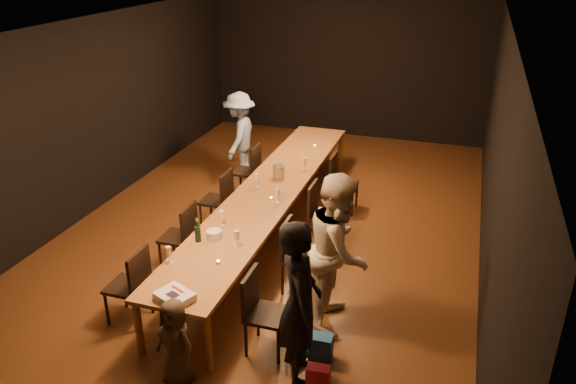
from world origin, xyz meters
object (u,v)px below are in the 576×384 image
(chair_right_1, at_px, (301,257))
(woman_tan, at_px, (339,250))
(champagne_bottle, at_px, (198,230))
(chair_right_2, at_px, (325,215))
(chair_right_3, at_px, (344,183))
(chair_left_2, at_px, (216,200))
(woman_birthday, at_px, (300,303))
(child, at_px, (176,342))
(man_blue, at_px, (240,136))
(chair_left_3, at_px, (246,171))
(ice_bucket, at_px, (278,172))
(chair_left_0, at_px, (127,285))
(table, at_px, (269,193))
(chair_right_0, at_px, (267,314))
(plate_stack, at_px, (214,235))
(chair_left_1, at_px, (178,236))
(birthday_cake, at_px, (174,297))

(chair_right_1, height_order, woman_tan, woman_tan)
(champagne_bottle, bearing_deg, chair_right_2, 55.95)
(chair_right_2, height_order, chair_right_3, same)
(chair_left_2, bearing_deg, chair_right_1, -125.22)
(woman_birthday, height_order, child, woman_birthday)
(man_blue, bearing_deg, chair_left_2, 6.51)
(chair_left_3, bearing_deg, woman_birthday, -151.15)
(woman_birthday, xyz_separation_m, ice_bucket, (-1.29, 3.12, -0.03))
(chair_left_0, distance_m, woman_birthday, 2.19)
(chair_right_1, xyz_separation_m, chair_left_2, (-1.70, 1.20, 0.00))
(table, relative_size, ice_bucket, 30.47)
(chair_right_1, xyz_separation_m, man_blue, (-2.12, 3.18, 0.33))
(chair_right_0, relative_size, chair_left_2, 1.00)
(table, distance_m, chair_right_0, 2.56)
(plate_stack, height_order, ice_bucket, ice_bucket)
(chair_right_0, xyz_separation_m, chair_left_1, (-1.70, 1.20, 0.00))
(chair_right_1, height_order, chair_left_2, same)
(chair_right_1, bearing_deg, woman_tan, 52.57)
(chair_right_3, xyz_separation_m, man_blue, (-2.12, 0.78, 0.33))
(child, bearing_deg, champagne_bottle, 126.60)
(chair_left_0, xyz_separation_m, chair_left_2, (0.00, 2.40, 0.00))
(woman_birthday, height_order, woman_tan, woman_tan)
(child, distance_m, ice_bucket, 3.59)
(chair_left_1, bearing_deg, child, -152.17)
(chair_right_3, height_order, man_blue, man_blue)
(woman_tan, bearing_deg, woman_birthday, 169.29)
(woman_tan, bearing_deg, chair_right_1, 49.46)
(chair_left_0, height_order, champagne_bottle, champagne_bottle)
(chair_right_2, xyz_separation_m, birthday_cake, (-0.83, -2.84, 0.33))
(chair_left_3, relative_size, child, 0.98)
(chair_left_2, relative_size, birthday_cake, 2.13)
(chair_right_0, distance_m, man_blue, 4.88)
(child, relative_size, birthday_cake, 2.17)
(chair_left_1, height_order, child, child)
(chair_right_3, relative_size, chair_left_1, 1.00)
(birthday_cake, bearing_deg, chair_right_3, 101.84)
(plate_stack, bearing_deg, child, -79.23)
(woman_tan, relative_size, champagne_bottle, 5.92)
(table, height_order, woman_tan, woman_tan)
(ice_bucket, bearing_deg, chair_left_0, -106.53)
(chair_left_0, distance_m, champagne_bottle, 1.01)
(man_blue, relative_size, champagne_bottle, 5.17)
(woman_tan, height_order, birthday_cake, woman_tan)
(champagne_bottle, bearing_deg, birthday_cake, -74.94)
(champagne_bottle, bearing_deg, chair_left_3, 101.06)
(chair_right_3, bearing_deg, man_blue, -110.28)
(chair_left_3, distance_m, ice_bucket, 1.19)
(table, relative_size, chair_left_3, 6.45)
(chair_left_1, height_order, chair_left_2, same)
(chair_right_3, relative_size, birthday_cake, 2.13)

